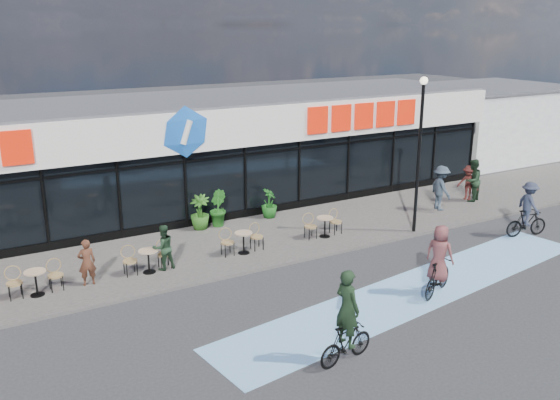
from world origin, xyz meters
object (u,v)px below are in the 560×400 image
at_px(patron_left, 87,262).
at_px(patron_right, 163,247).
at_px(pedestrian_a, 468,183).
at_px(cyclist_b, 528,212).
at_px(pedestrian_b, 441,188).
at_px(potted_plant_right, 269,203).
at_px(lamp_post, 420,143).
at_px(potted_plant_left, 200,212).
at_px(pedestrian_c, 472,180).
at_px(potted_plant_mid, 217,208).
at_px(cyclist_a, 439,267).

distance_m(patron_left, patron_right, 2.35).
height_order(patron_right, pedestrian_a, pedestrian_a).
bearing_deg(cyclist_b, pedestrian_b, 99.45).
bearing_deg(potted_plant_right, lamp_post, -46.95).
xyz_separation_m(potted_plant_left, potted_plant_right, (2.94, -0.06, -0.07)).
bearing_deg(pedestrian_c, patron_left, -20.95).
height_order(potted_plant_mid, pedestrian_b, pedestrian_b).
relative_size(patron_left, patron_right, 0.97).
bearing_deg(pedestrian_c, patron_right, -20.65).
relative_size(patron_left, cyclist_a, 0.68).
bearing_deg(cyclist_a, potted_plant_left, 114.44).
bearing_deg(patron_left, pedestrian_b, -177.78).
relative_size(lamp_post, pedestrian_b, 3.05).
height_order(potted_plant_left, potted_plant_mid, potted_plant_mid).
height_order(potted_plant_right, pedestrian_a, pedestrian_a).
xyz_separation_m(potted_plant_right, cyclist_a, (0.93, -8.45, 0.17)).
height_order(pedestrian_c, cyclist_b, cyclist_b).
height_order(potted_plant_right, cyclist_b, cyclist_b).
bearing_deg(potted_plant_left, pedestrian_c, -11.74).
xyz_separation_m(potted_plant_right, patron_right, (-5.40, -2.99, 0.15)).
bearing_deg(potted_plant_right, cyclist_a, -83.72).
distance_m(potted_plant_right, pedestrian_c, 9.10).
height_order(patron_right, cyclist_a, cyclist_a).
xyz_separation_m(patron_left, cyclist_a, (8.68, -5.44, 0.04)).
bearing_deg(potted_plant_left, lamp_post, -31.78).
distance_m(patron_right, cyclist_a, 8.36).
bearing_deg(pedestrian_c, potted_plant_left, -34.88).
relative_size(patron_left, pedestrian_b, 0.76).
height_order(lamp_post, cyclist_a, lamp_post).
bearing_deg(pedestrian_c, potted_plant_right, -38.26).
height_order(patron_left, pedestrian_c, pedestrian_c).
bearing_deg(pedestrian_c, cyclist_a, 14.61).
bearing_deg(pedestrian_c, potted_plant_mid, -35.75).
height_order(potted_plant_mid, pedestrian_a, pedestrian_a).
xyz_separation_m(potted_plant_right, pedestrian_a, (8.80, -2.14, 0.19)).
height_order(patron_left, patron_right, patron_right).
height_order(lamp_post, patron_right, lamp_post).
distance_m(pedestrian_b, cyclist_b, 3.84).
bearing_deg(pedestrian_a, patron_left, -103.99).
xyz_separation_m(cyclist_a, cyclist_b, (6.38, 2.04, 0.07)).
bearing_deg(pedestrian_c, cyclist_b, 46.87).
distance_m(potted_plant_mid, pedestrian_c, 11.26).
bearing_deg(pedestrian_c, lamp_post, -2.94).
bearing_deg(pedestrian_a, pedestrian_c, -21.52).
relative_size(lamp_post, pedestrian_a, 3.70).
xyz_separation_m(lamp_post, potted_plant_left, (-6.83, 4.23, -2.69)).
bearing_deg(lamp_post, cyclist_a, -124.70).
height_order(potted_plant_right, patron_left, patron_left).
distance_m(potted_plant_right, patron_right, 6.18).
distance_m(potted_plant_left, pedestrian_b, 9.99).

